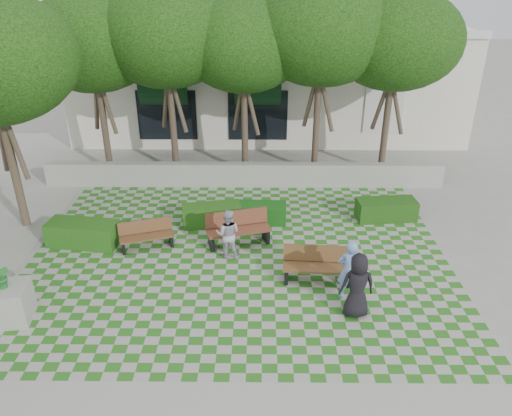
{
  "coord_description": "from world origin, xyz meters",
  "views": [
    {
      "loc": [
        0.62,
        -11.22,
        7.79
      ],
      "look_at": [
        0.5,
        1.5,
        1.4
      ],
      "focal_mm": 35.0,
      "sensor_mm": 36.0,
      "label": 1
    }
  ],
  "objects_px": {
    "bench_west": "(146,235)",
    "hedge_west": "(83,233)",
    "hedge_midleft": "(212,215)",
    "planter_back": "(9,302)",
    "person_dark": "(357,286)",
    "person_white": "(228,234)",
    "hedge_east": "(386,210)",
    "hedge_midright": "(258,213)",
    "bench_mid": "(238,229)",
    "bench_east": "(317,265)",
    "person_blue": "(349,270)"
  },
  "relations": [
    {
      "from": "bench_east",
      "to": "hedge_east",
      "type": "distance_m",
      "value": 4.44
    },
    {
      "from": "planter_back",
      "to": "hedge_west",
      "type": "bearing_deg",
      "value": 80.19
    },
    {
      "from": "hedge_midleft",
      "to": "person_white",
      "type": "relative_size",
      "value": 1.25
    },
    {
      "from": "hedge_midright",
      "to": "bench_east",
      "type": "bearing_deg",
      "value": -64.57
    },
    {
      "from": "hedge_east",
      "to": "hedge_midleft",
      "type": "height_order",
      "value": "hedge_east"
    },
    {
      "from": "bench_mid",
      "to": "bench_west",
      "type": "height_order",
      "value": "bench_mid"
    },
    {
      "from": "planter_back",
      "to": "person_white",
      "type": "relative_size",
      "value": 1.02
    },
    {
      "from": "bench_west",
      "to": "planter_back",
      "type": "height_order",
      "value": "planter_back"
    },
    {
      "from": "hedge_midright",
      "to": "person_white",
      "type": "height_order",
      "value": "person_white"
    },
    {
      "from": "hedge_west",
      "to": "person_white",
      "type": "height_order",
      "value": "person_white"
    },
    {
      "from": "bench_east",
      "to": "person_blue",
      "type": "relative_size",
      "value": 1.13
    },
    {
      "from": "person_blue",
      "to": "person_dark",
      "type": "height_order",
      "value": "person_dark"
    },
    {
      "from": "bench_west",
      "to": "hedge_west",
      "type": "xyz_separation_m",
      "value": [
        -1.95,
        0.16,
        -0.03
      ]
    },
    {
      "from": "hedge_midleft",
      "to": "planter_back",
      "type": "distance_m",
      "value": 6.55
    },
    {
      "from": "bench_west",
      "to": "planter_back",
      "type": "distance_m",
      "value": 4.23
    },
    {
      "from": "hedge_west",
      "to": "bench_west",
      "type": "bearing_deg",
      "value": -4.6
    },
    {
      "from": "bench_west",
      "to": "hedge_east",
      "type": "bearing_deg",
      "value": -3.77
    },
    {
      "from": "bench_west",
      "to": "hedge_west",
      "type": "distance_m",
      "value": 1.95
    },
    {
      "from": "bench_east",
      "to": "hedge_midright",
      "type": "distance_m",
      "value": 3.69
    },
    {
      "from": "hedge_west",
      "to": "person_dark",
      "type": "relative_size",
      "value": 1.24
    },
    {
      "from": "bench_west",
      "to": "person_dark",
      "type": "relative_size",
      "value": 0.99
    },
    {
      "from": "hedge_midright",
      "to": "planter_back",
      "type": "distance_m",
      "value": 7.74
    },
    {
      "from": "bench_mid",
      "to": "person_white",
      "type": "xyz_separation_m",
      "value": [
        -0.26,
        -0.77,
        0.26
      ]
    },
    {
      "from": "hedge_midleft",
      "to": "person_white",
      "type": "xyz_separation_m",
      "value": [
        0.65,
        -1.99,
        0.42
      ]
    },
    {
      "from": "hedge_midright",
      "to": "person_dark",
      "type": "height_order",
      "value": "person_dark"
    },
    {
      "from": "bench_west",
      "to": "planter_back",
      "type": "bearing_deg",
      "value": -145.0
    },
    {
      "from": "planter_back",
      "to": "person_dark",
      "type": "xyz_separation_m",
      "value": [
        8.25,
        0.26,
        0.34
      ]
    },
    {
      "from": "bench_east",
      "to": "bench_west",
      "type": "bearing_deg",
      "value": 165.05
    },
    {
      "from": "bench_west",
      "to": "hedge_midleft",
      "type": "bearing_deg",
      "value": 21.73
    },
    {
      "from": "person_white",
      "to": "hedge_east",
      "type": "bearing_deg",
      "value": -149.46
    },
    {
      "from": "bench_east",
      "to": "hedge_midright",
      "type": "xyz_separation_m",
      "value": [
        -1.58,
        3.33,
        -0.15
      ]
    },
    {
      "from": "bench_west",
      "to": "person_dark",
      "type": "xyz_separation_m",
      "value": [
        5.7,
        -3.11,
        0.44
      ]
    },
    {
      "from": "hedge_east",
      "to": "person_dark",
      "type": "distance_m",
      "value": 5.36
    },
    {
      "from": "bench_east",
      "to": "planter_back",
      "type": "bearing_deg",
      "value": -163.36
    },
    {
      "from": "person_white",
      "to": "bench_east",
      "type": "bearing_deg",
      "value": 159.75
    },
    {
      "from": "bench_mid",
      "to": "hedge_midleft",
      "type": "xyz_separation_m",
      "value": [
        -0.91,
        1.22,
        -0.16
      ]
    },
    {
      "from": "bench_mid",
      "to": "hedge_midright",
      "type": "relative_size",
      "value": 1.12
    },
    {
      "from": "hedge_midleft",
      "to": "planter_back",
      "type": "xyz_separation_m",
      "value": [
        -4.37,
        -4.87,
        0.18
      ]
    },
    {
      "from": "hedge_west",
      "to": "person_blue",
      "type": "distance_m",
      "value": 8.0
    },
    {
      "from": "bench_east",
      "to": "hedge_midleft",
      "type": "height_order",
      "value": "bench_east"
    },
    {
      "from": "planter_back",
      "to": "person_dark",
      "type": "height_order",
      "value": "person_dark"
    },
    {
      "from": "bench_mid",
      "to": "hedge_midright",
      "type": "height_order",
      "value": "bench_mid"
    },
    {
      "from": "hedge_midright",
      "to": "hedge_west",
      "type": "xyz_separation_m",
      "value": [
        -5.28,
        -1.5,
        0.05
      ]
    },
    {
      "from": "hedge_midright",
      "to": "bench_west",
      "type": "bearing_deg",
      "value": -153.57
    },
    {
      "from": "hedge_midright",
      "to": "hedge_midleft",
      "type": "xyz_separation_m",
      "value": [
        -1.52,
        -0.16,
        0.01
      ]
    },
    {
      "from": "bench_west",
      "to": "hedge_east",
      "type": "relative_size",
      "value": 0.86
    },
    {
      "from": "hedge_midright",
      "to": "hedge_west",
      "type": "distance_m",
      "value": 5.49
    },
    {
      "from": "bench_east",
      "to": "hedge_midleft",
      "type": "bearing_deg",
      "value": 138.19
    },
    {
      "from": "person_dark",
      "to": "hedge_west",
      "type": "bearing_deg",
      "value": -27.06
    },
    {
      "from": "hedge_east",
      "to": "person_dark",
      "type": "xyz_separation_m",
      "value": [
        -1.86,
        -5.01,
        0.51
      ]
    }
  ]
}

